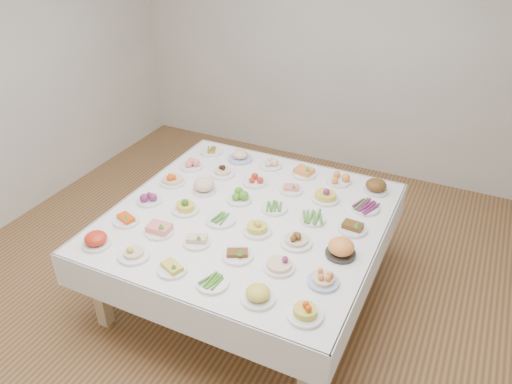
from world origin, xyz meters
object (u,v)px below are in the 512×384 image
at_px(dish_0, 96,239).
at_px(dish_18, 172,177).
at_px(dish_35, 376,186).
at_px(display_table, 248,223).

height_order(dish_0, dish_18, dish_18).
bearing_deg(dish_35, display_table, -135.65).
distance_m(dish_18, dish_35, 1.70).
distance_m(dish_0, dish_35, 2.23).
bearing_deg(display_table, dish_18, 168.51).
height_order(display_table, dish_18, dish_18).
bearing_deg(dish_18, dish_35, 21.20).
height_order(dish_0, dish_35, dish_35).
distance_m(display_table, dish_18, 0.82).
distance_m(dish_0, dish_18, 0.96).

